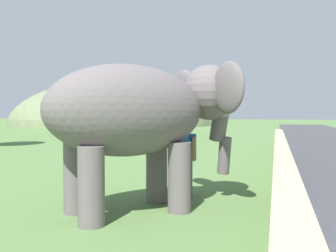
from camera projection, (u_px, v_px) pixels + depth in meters
name	position (u px, v px, depth m)	size (l,w,h in m)	color
barrier_parapet	(284.00, 194.00, 6.09)	(28.00, 0.36, 1.00)	tan
elephant	(145.00, 113.00, 6.92)	(3.86, 3.81, 2.87)	#645B5E
person_handler	(186.00, 155.00, 8.07)	(0.47, 0.54, 1.66)	navy
bus_white	(156.00, 110.00, 26.43)	(8.10, 2.85, 3.50)	silver
cow_near	(158.00, 131.00, 20.62)	(1.59, 1.67, 1.23)	beige
cow_mid	(171.00, 128.00, 25.17)	(0.82, 1.92, 1.23)	#473323
hill_east	(126.00, 124.00, 64.15)	(43.20, 34.56, 15.25)	#6A7854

